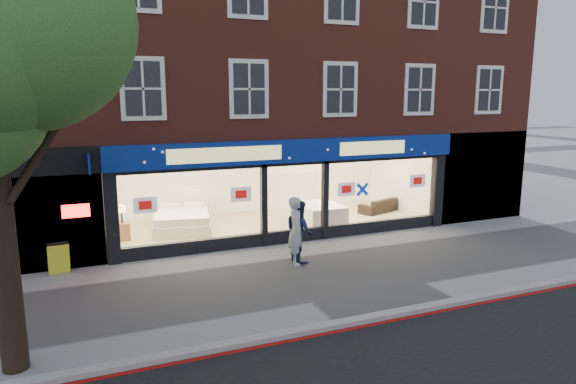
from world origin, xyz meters
TOP-DOWN VIEW (x-y plane):
  - ground at (0.00, 0.00)m, footprint 120.00×120.00m
  - kerb_line at (0.00, -3.10)m, footprint 60.00×0.10m
  - kerb_stone at (0.00, -2.90)m, footprint 60.00×0.25m
  - showroom_floor at (0.00, 5.25)m, footprint 11.00×4.50m
  - building at (-0.02, 6.93)m, footprint 19.00×8.26m
  - display_bed at (-3.12, 5.57)m, footprint 2.31×2.63m
  - bedside_table at (-5.10, 5.06)m, footprint 0.45×0.45m
  - mattress_stack at (1.64, 4.58)m, footprint 1.40×1.76m
  - sofa at (4.60, 5.34)m, footprint 1.95×1.26m
  - a_board at (-6.90, 2.70)m, footprint 0.57×0.40m
  - pedestrian_grey at (-0.81, 1.07)m, footprint 0.66×0.81m
  - pedestrian_blue at (-0.65, 1.24)m, footprint 0.71×0.89m

SIDE VIEW (x-z plane):
  - ground at x=0.00m, z-range 0.00..0.00m
  - kerb_line at x=0.00m, z-range 0.00..0.01m
  - showroom_floor at x=0.00m, z-range 0.00..0.10m
  - kerb_stone at x=0.00m, z-range 0.00..0.12m
  - sofa at x=4.60m, z-range 0.10..0.63m
  - bedside_table at x=-5.10m, z-range 0.10..0.65m
  - a_board at x=-6.90m, z-range 0.00..0.82m
  - mattress_stack at x=1.64m, z-range 0.10..0.78m
  - display_bed at x=-3.12m, z-range -0.19..1.12m
  - pedestrian_blue at x=-0.65m, z-range 0.00..1.77m
  - pedestrian_grey at x=-0.81m, z-range 0.00..1.90m
  - building at x=-0.02m, z-range 1.52..11.82m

